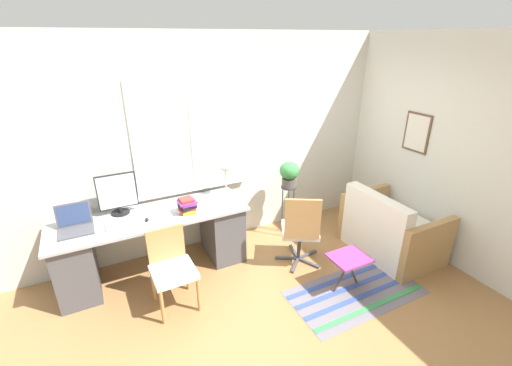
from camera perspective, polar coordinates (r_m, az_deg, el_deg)
ground_plane at (r=4.43m, az=-1.11°, el=-13.13°), size 14.00×14.00×0.00m
wall_back_with_window at (r=4.45m, az=-5.76°, el=6.53°), size 9.00×0.12×2.70m
wall_right_with_picture at (r=5.14m, az=22.46°, el=7.14°), size 0.08×9.00×2.70m
desk at (r=4.22m, az=-16.52°, el=-9.43°), size 2.16×0.69×0.77m
laptop at (r=4.03m, az=-27.91°, el=-6.22°), size 0.34×0.30×0.26m
monitor at (r=4.11m, az=-22.10°, el=-1.73°), size 0.42×0.20×0.48m
keyboard at (r=3.92m, az=-21.37°, el=-6.58°), size 0.33×0.14×0.02m
mouse at (r=3.94m, az=-17.73°, el=-5.82°), size 0.04×0.06×0.03m
desk_lamp at (r=4.22m, az=-5.12°, el=1.91°), size 0.13×0.13×0.42m
book_stack at (r=3.96m, az=-11.36°, el=-3.64°), size 0.21×0.19×0.18m
desk_chair_wooden at (r=3.71m, az=-13.89°, el=-13.32°), size 0.44×0.45×0.83m
office_chair_swivel at (r=4.18m, az=7.46°, el=-7.67°), size 0.60×0.61×0.96m
couch_loveseat at (r=4.79m, az=21.37°, el=-7.54°), size 0.81×1.16×0.87m
plant_stand at (r=4.73m, az=5.43°, el=-1.97°), size 0.21×0.21×0.74m
potted_plant at (r=4.61m, az=5.58°, el=1.66°), size 0.27×0.27×0.35m
floor_rug_striped at (r=4.15m, az=16.20°, el=-17.07°), size 1.49×0.76×0.01m
folding_stool at (r=3.97m, az=15.24°, el=-12.25°), size 0.41×0.35×0.42m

